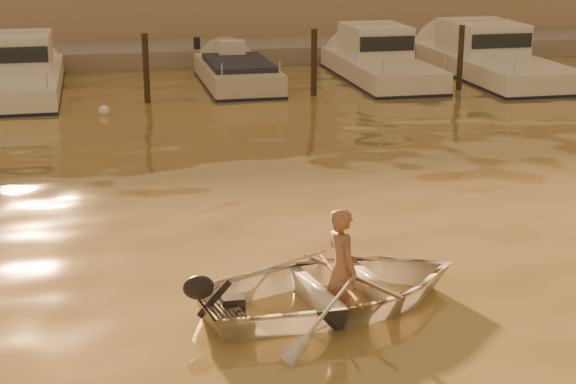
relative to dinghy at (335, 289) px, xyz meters
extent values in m
plane|color=olive|center=(-1.37, 1.14, -0.27)|extent=(160.00, 160.00, 0.00)
imported|color=silver|center=(0.00, 0.00, 0.00)|extent=(4.23, 3.36, 0.79)
imported|color=#936349|center=(0.10, 0.02, 0.28)|extent=(0.52, 0.69, 1.71)
cylinder|color=brown|center=(0.25, 0.05, 0.15)|extent=(0.86, 1.96, 0.13)
cylinder|color=brown|center=(0.05, 0.01, 0.15)|extent=(0.08, 2.10, 0.13)
cylinder|color=#2D2319|center=(-1.57, 14.94, 0.63)|extent=(0.18, 0.18, 2.20)
cylinder|color=#2D2319|center=(3.43, 14.94, 0.63)|extent=(0.18, 0.18, 2.20)
cylinder|color=#2D2319|center=(8.13, 14.94, 0.63)|extent=(0.18, 0.18, 2.20)
sphere|color=white|center=(-2.84, 13.54, -0.17)|extent=(0.30, 0.30, 0.30)
sphere|color=orange|center=(1.18, 14.61, -0.17)|extent=(0.30, 0.30, 0.30)
sphere|color=silver|center=(6.95, 14.03, -0.17)|extent=(0.30, 0.30, 0.30)
cube|color=gray|center=(-1.37, 22.64, -0.12)|extent=(52.00, 4.00, 1.00)
camera|label=1|loc=(-3.01, -10.70, 4.80)|focal=55.00mm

